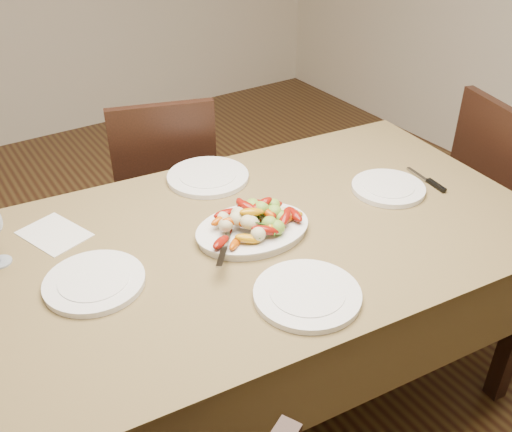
{
  "coord_description": "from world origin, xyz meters",
  "views": [
    {
      "loc": [
        -0.6,
        -1.06,
        1.77
      ],
      "look_at": [
        0.21,
        0.18,
        0.82
      ],
      "focal_mm": 40.0,
      "sensor_mm": 36.0,
      "label": 1
    }
  ],
  "objects_px": {
    "plate_left": "(94,282)",
    "plate_right": "(388,188)",
    "chair_far": "(163,188)",
    "serving_platter": "(253,231)",
    "plate_near": "(307,295)",
    "dining_table": "(256,322)",
    "plate_far": "(208,177)"
  },
  "relations": [
    {
      "from": "serving_platter",
      "to": "dining_table",
      "type": "bearing_deg",
      "value": 10.02
    },
    {
      "from": "serving_platter",
      "to": "plate_far",
      "type": "height_order",
      "value": "serving_platter"
    },
    {
      "from": "plate_right",
      "to": "plate_far",
      "type": "height_order",
      "value": "same"
    },
    {
      "from": "plate_far",
      "to": "plate_near",
      "type": "relative_size",
      "value": 1.02
    },
    {
      "from": "dining_table",
      "to": "plate_near",
      "type": "height_order",
      "value": "plate_near"
    },
    {
      "from": "chair_far",
      "to": "serving_platter",
      "type": "bearing_deg",
      "value": 102.11
    },
    {
      "from": "dining_table",
      "to": "serving_platter",
      "type": "height_order",
      "value": "serving_platter"
    },
    {
      "from": "serving_platter",
      "to": "plate_left",
      "type": "distance_m",
      "value": 0.5
    },
    {
      "from": "dining_table",
      "to": "serving_platter",
      "type": "distance_m",
      "value": 0.39
    },
    {
      "from": "chair_far",
      "to": "plate_left",
      "type": "xyz_separation_m",
      "value": [
        -0.58,
        -0.84,
        0.29
      ]
    },
    {
      "from": "dining_table",
      "to": "plate_left",
      "type": "bearing_deg",
      "value": 176.51
    },
    {
      "from": "serving_platter",
      "to": "plate_right",
      "type": "xyz_separation_m",
      "value": [
        0.55,
        -0.03,
        -0.0
      ]
    },
    {
      "from": "serving_platter",
      "to": "plate_far",
      "type": "bearing_deg",
      "value": 81.69
    },
    {
      "from": "chair_far",
      "to": "plate_right",
      "type": "relative_size",
      "value": 3.71
    },
    {
      "from": "plate_near",
      "to": "plate_right",
      "type": "bearing_deg",
      "value": 26.76
    },
    {
      "from": "plate_right",
      "to": "plate_far",
      "type": "relative_size",
      "value": 0.86
    },
    {
      "from": "plate_right",
      "to": "plate_near",
      "type": "height_order",
      "value": "same"
    },
    {
      "from": "serving_platter",
      "to": "plate_near",
      "type": "distance_m",
      "value": 0.33
    },
    {
      "from": "plate_left",
      "to": "plate_right",
      "type": "bearing_deg",
      "value": -3.68
    },
    {
      "from": "serving_platter",
      "to": "plate_near",
      "type": "relative_size",
      "value": 1.21
    },
    {
      "from": "dining_table",
      "to": "plate_far",
      "type": "bearing_deg",
      "value": 83.7
    },
    {
      "from": "plate_left",
      "to": "plate_far",
      "type": "distance_m",
      "value": 0.66
    },
    {
      "from": "dining_table",
      "to": "plate_near",
      "type": "relative_size",
      "value": 6.32
    },
    {
      "from": "dining_table",
      "to": "chair_far",
      "type": "relative_size",
      "value": 1.94
    },
    {
      "from": "serving_platter",
      "to": "plate_right",
      "type": "distance_m",
      "value": 0.55
    },
    {
      "from": "plate_far",
      "to": "chair_far",
      "type": "bearing_deg",
      "value": 86.79
    },
    {
      "from": "plate_right",
      "to": "serving_platter",
      "type": "bearing_deg",
      "value": 176.5
    },
    {
      "from": "dining_table",
      "to": "serving_platter",
      "type": "bearing_deg",
      "value": -169.98
    },
    {
      "from": "plate_far",
      "to": "plate_near",
      "type": "distance_m",
      "value": 0.72
    },
    {
      "from": "plate_right",
      "to": "plate_near",
      "type": "distance_m",
      "value": 0.66
    },
    {
      "from": "plate_right",
      "to": "plate_far",
      "type": "xyz_separation_m",
      "value": [
        -0.49,
        0.42,
        0.0
      ]
    },
    {
      "from": "chair_far",
      "to": "plate_left",
      "type": "bearing_deg",
      "value": 72.93
    }
  ]
}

